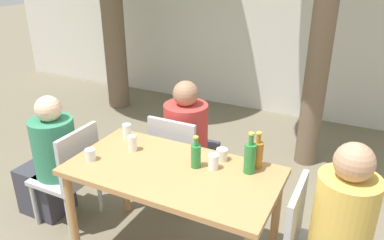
# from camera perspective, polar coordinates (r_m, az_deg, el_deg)

# --- Properties ---
(cafe_building_wall) EXTENTS (10.00, 0.08, 2.80)m
(cafe_building_wall) POSITION_cam_1_polar(r_m,az_deg,el_deg) (5.34, 14.91, 15.17)
(cafe_building_wall) COLOR beige
(cafe_building_wall) RESTS_ON ground_plane
(dining_table_front) EXTENTS (1.46, 0.76, 0.78)m
(dining_table_front) POSITION_cam_1_polar(r_m,az_deg,el_deg) (2.64, -2.96, -9.24)
(dining_table_front) COLOR #B27F4C
(dining_table_front) RESTS_ON ground_plane
(patio_chair_0) EXTENTS (0.44, 0.44, 0.88)m
(patio_chair_0) POSITION_cam_1_polar(r_m,az_deg,el_deg) (3.25, -17.92, -7.46)
(patio_chair_0) COLOR #B2B2B7
(patio_chair_0) RESTS_ON ground_plane
(patio_chair_2) EXTENTS (0.44, 0.44, 0.88)m
(patio_chair_2) POSITION_cam_1_polar(r_m,az_deg,el_deg) (3.31, -2.09, -5.60)
(patio_chair_2) COLOR #B2B2B7
(patio_chair_2) RESTS_ON ground_plane
(person_seated_0) EXTENTS (0.58, 0.35, 1.13)m
(person_seated_0) POSITION_cam_1_polar(r_m,az_deg,el_deg) (3.40, -20.83, -6.30)
(person_seated_0) COLOR #383842
(person_seated_0) RESTS_ON ground_plane
(person_seated_2) EXTENTS (0.39, 0.60, 1.15)m
(person_seated_2) POSITION_cam_1_polar(r_m,az_deg,el_deg) (3.48, -0.28, -3.59)
(person_seated_2) COLOR #383842
(person_seated_2) RESTS_ON ground_plane
(amber_bottle_0) EXTENTS (0.07, 0.07, 0.26)m
(amber_bottle_0) POSITION_cam_1_polar(r_m,az_deg,el_deg) (2.60, 9.95, -5.09)
(amber_bottle_0) COLOR #9E661E
(amber_bottle_0) RESTS_ON dining_table_front
(green_bottle_1) EXTENTS (0.07, 0.07, 0.23)m
(green_bottle_1) POSITION_cam_1_polar(r_m,az_deg,el_deg) (2.57, 0.60, -5.40)
(green_bottle_1) COLOR #287A38
(green_bottle_1) RESTS_ON dining_table_front
(green_bottle_2) EXTENTS (0.08, 0.08, 0.29)m
(green_bottle_2) POSITION_cam_1_polar(r_m,az_deg,el_deg) (2.52, 8.82, -5.63)
(green_bottle_2) COLOR #287A38
(green_bottle_2) RESTS_ON dining_table_front
(drinking_glass_0) EXTENTS (0.07, 0.07, 0.12)m
(drinking_glass_0) POSITION_cam_1_polar(r_m,az_deg,el_deg) (3.03, -9.90, -1.67)
(drinking_glass_0) COLOR white
(drinking_glass_0) RESTS_ON dining_table_front
(drinking_glass_1) EXTENTS (0.07, 0.07, 0.08)m
(drinking_glass_1) POSITION_cam_1_polar(r_m,az_deg,el_deg) (2.77, -15.22, -5.10)
(drinking_glass_1) COLOR silver
(drinking_glass_1) RESTS_ON dining_table_front
(drinking_glass_2) EXTENTS (0.07, 0.07, 0.11)m
(drinking_glass_2) POSITION_cam_1_polar(r_m,az_deg,el_deg) (2.57, 3.27, -6.37)
(drinking_glass_2) COLOR white
(drinking_glass_2) RESTS_ON dining_table_front
(drinking_glass_3) EXTENTS (0.07, 0.07, 0.12)m
(drinking_glass_3) POSITION_cam_1_polar(r_m,az_deg,el_deg) (2.83, -9.06, -3.50)
(drinking_glass_3) COLOR silver
(drinking_glass_3) RESTS_ON dining_table_front
(drinking_glass_4) EXTENTS (0.08, 0.08, 0.09)m
(drinking_glass_4) POSITION_cam_1_polar(r_m,az_deg,el_deg) (2.68, 4.58, -5.28)
(drinking_glass_4) COLOR silver
(drinking_glass_4) RESTS_ON dining_table_front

